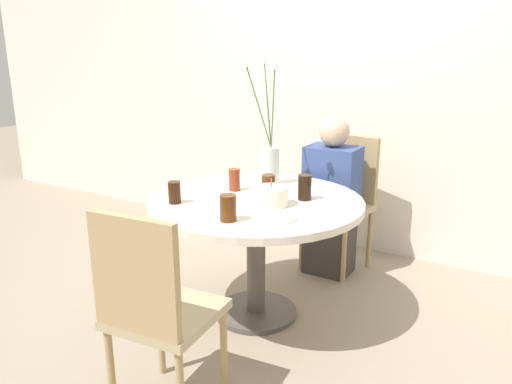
# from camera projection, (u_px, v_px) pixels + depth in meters

# --- Properties ---
(ground_plane) EXTENTS (16.00, 16.00, 0.00)m
(ground_plane) POSITION_uv_depth(u_px,v_px,m) (256.00, 314.00, 2.92)
(ground_plane) COLOR gray
(wall_back) EXTENTS (8.00, 0.05, 2.60)m
(wall_back) POSITION_uv_depth(u_px,v_px,m) (348.00, 77.00, 3.65)
(wall_back) COLOR silver
(wall_back) RESTS_ON ground_plane
(dining_table) EXTENTS (1.18, 1.18, 0.71)m
(dining_table) POSITION_uv_depth(u_px,v_px,m) (256.00, 220.00, 2.76)
(dining_table) COLOR silver
(dining_table) RESTS_ON ground_plane
(chair_far_back) EXTENTS (0.46, 0.46, 0.92)m
(chair_far_back) POSITION_uv_depth(u_px,v_px,m) (344.00, 194.00, 3.46)
(chair_far_back) COLOR tan
(chair_far_back) RESTS_ON ground_plane
(chair_left_flank) EXTENTS (0.43, 0.43, 0.92)m
(chair_left_flank) POSITION_uv_depth(u_px,v_px,m) (154.00, 305.00, 1.97)
(chair_left_flank) COLOR tan
(chair_left_flank) RESTS_ON ground_plane
(birthday_cake) EXTENTS (0.18, 0.18, 0.14)m
(birthday_cake) POSITION_uv_depth(u_px,v_px,m) (271.00, 196.00, 2.61)
(birthday_cake) COLOR white
(birthday_cake) RESTS_ON dining_table
(flower_vase) EXTENTS (0.22, 0.22, 0.76)m
(flower_vase) POSITION_uv_depth(u_px,v_px,m) (270.00, 152.00, 2.98)
(flower_vase) COLOR silver
(flower_vase) RESTS_ON dining_table
(side_plate) EXTENTS (0.20, 0.20, 0.01)m
(side_plate) POSITION_uv_depth(u_px,v_px,m) (276.00, 218.00, 2.41)
(side_plate) COLOR silver
(side_plate) RESTS_ON dining_table
(drink_glass_0) EXTENTS (0.07, 0.07, 0.13)m
(drink_glass_0) POSITION_uv_depth(u_px,v_px,m) (234.00, 180.00, 2.88)
(drink_glass_0) COLOR maroon
(drink_glass_0) RESTS_ON dining_table
(drink_glass_1) EXTENTS (0.08, 0.08, 0.12)m
(drink_glass_1) POSITION_uv_depth(u_px,v_px,m) (268.00, 186.00, 2.75)
(drink_glass_1) COLOR #51280F
(drink_glass_1) RESTS_ON dining_table
(drink_glass_2) EXTENTS (0.07, 0.07, 0.14)m
(drink_glass_2) POSITION_uv_depth(u_px,v_px,m) (305.00, 187.00, 2.70)
(drink_glass_2) COLOR black
(drink_glass_2) RESTS_ON dining_table
(drink_glass_3) EXTENTS (0.07, 0.07, 0.12)m
(drink_glass_3) POSITION_uv_depth(u_px,v_px,m) (174.00, 192.00, 2.64)
(drink_glass_3) COLOR #33190C
(drink_glass_3) RESTS_ON dining_table
(drink_glass_4) EXTENTS (0.08, 0.08, 0.13)m
(drink_glass_4) POSITION_uv_depth(u_px,v_px,m) (228.00, 208.00, 2.37)
(drink_glass_4) COLOR #51280F
(drink_glass_4) RESTS_ON dining_table
(person_guest) EXTENTS (0.34, 0.24, 1.08)m
(person_guest) POSITION_uv_depth(u_px,v_px,m) (331.00, 202.00, 3.35)
(person_guest) COLOR #383333
(person_guest) RESTS_ON ground_plane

